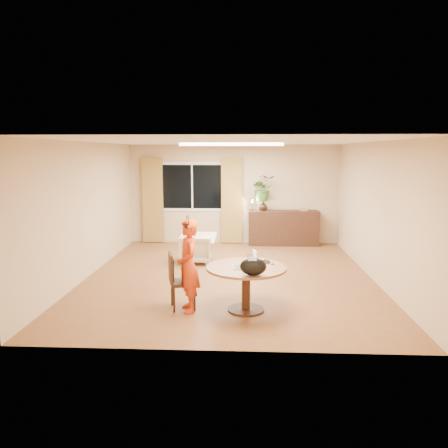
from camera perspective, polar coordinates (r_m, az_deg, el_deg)
name	(u,v)px	position (r m, az deg, el deg)	size (l,w,h in m)	color
floor	(229,276)	(8.61, 0.67, -6.85)	(6.50, 6.50, 0.00)	brown
ceiling	(229,141)	(8.27, 0.71, 10.73)	(6.50, 6.50, 0.00)	white
wall_back	(234,194)	(11.57, 1.28, 3.89)	(5.50, 5.50, 0.00)	tan
wall_left	(88,210)	(8.87, -17.36, 1.80)	(6.50, 6.50, 0.00)	tan
wall_right	(375,212)	(8.69, 19.14, 1.55)	(6.50, 6.50, 0.00)	tan
window	(192,187)	(11.61, -4.18, 4.88)	(1.70, 0.03, 1.30)	white
curtain_left	(153,200)	(11.74, -9.30, 3.09)	(0.55, 0.08, 2.25)	brown
curtain_right	(232,201)	(11.49, 1.01, 3.08)	(0.55, 0.08, 2.25)	brown
ceiling_panel	(231,144)	(9.47, 0.97, 10.34)	(2.20, 0.35, 0.05)	white
dining_table	(246,276)	(6.67, 2.90, -6.80)	(1.22, 1.22, 0.69)	brown
dining_chair	(183,281)	(6.82, -5.40, -7.38)	(0.42, 0.39, 0.88)	black
child	(188,266)	(6.63, -4.69, -5.45)	(0.34, 0.52, 1.42)	red
laptop	(245,259)	(6.56, 2.75, -4.57)	(0.39, 0.26, 0.26)	#B7B7BC
tumbler	(249,258)	(6.93, 3.31, -4.43)	(0.08, 0.08, 0.12)	white
wine_glass	(272,259)	(6.77, 6.34, -4.52)	(0.06, 0.06, 0.18)	white
pot_lid	(263,261)	(6.90, 5.10, -4.85)	(0.23, 0.23, 0.04)	white
handbag	(253,267)	(6.15, 3.83, -5.58)	(0.38, 0.22, 0.25)	black
armchair	(196,248)	(9.63, -3.67, -3.19)	(0.67, 0.69, 0.63)	beige
throw	(205,234)	(9.47, -2.46, -1.36)	(0.45, 0.55, 0.03)	beige
sideboard	(283,228)	(11.48, 7.77, -0.50)	(1.81, 0.44, 0.91)	black
vase	(263,206)	(11.36, 5.10, 2.38)	(0.24, 0.24, 0.25)	black
bouquet	(263,188)	(11.32, 5.09, 4.67)	(0.59, 0.51, 0.66)	#335D22
book_stack	(304,209)	(11.46, 10.35, 1.90)	(0.19, 0.14, 0.08)	#926C4A
desk_lamp	(252,205)	(11.30, 3.70, 2.54)	(0.13, 0.13, 0.32)	black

